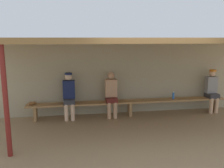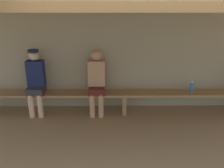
{
  "view_description": "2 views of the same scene",
  "coord_description": "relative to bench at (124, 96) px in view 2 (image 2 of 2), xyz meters",
  "views": [
    {
      "loc": [
        -1.64,
        -5.25,
        2.31
      ],
      "look_at": [
        -0.59,
        1.23,
        1.05
      ],
      "focal_mm": 38.52,
      "sensor_mm": 36.0,
      "label": 1
    },
    {
      "loc": [
        -0.29,
        -3.31,
        2.38
      ],
      "look_at": [
        -0.26,
        1.11,
        0.8
      ],
      "focal_mm": 40.83,
      "sensor_mm": 36.0,
      "label": 2
    }
  ],
  "objects": [
    {
      "name": "back_wall",
      "position": [
        0.0,
        0.45,
        0.71
      ],
      "size": [
        8.0,
        0.2,
        2.2
      ],
      "primitive_type": "cube",
      "color": "tan",
      "rests_on": "ground"
    },
    {
      "name": "player_leftmost",
      "position": [
        -0.56,
        0.0,
        0.34
      ],
      "size": [
        0.34,
        0.42,
        1.34
      ],
      "color": "#591E19",
      "rests_on": "ground"
    },
    {
      "name": "player_in_white",
      "position": [
        -1.79,
        0.0,
        0.36
      ],
      "size": [
        0.34,
        0.42,
        1.34
      ],
      "color": "#333338",
      "rests_on": "ground"
    },
    {
      "name": "water_bottle_green",
      "position": [
        1.38,
        0.01,
        0.18
      ],
      "size": [
        0.06,
        0.06,
        0.23
      ],
      "color": "blue",
      "rests_on": "bench"
    },
    {
      "name": "ground_plane",
      "position": [
        0.0,
        -1.55,
        -0.39
      ],
      "size": [
        24.0,
        24.0,
        0.0
      ],
      "primitive_type": "plane",
      "color": "#937754"
    },
    {
      "name": "bench",
      "position": [
        0.0,
        0.0,
        0.0
      ],
      "size": [
        6.0,
        0.36,
        0.46
      ],
      "color": "#9E7547",
      "rests_on": "ground"
    },
    {
      "name": "dugout_roof",
      "position": [
        0.0,
        -0.85,
        1.87
      ],
      "size": [
        8.0,
        2.8,
        0.12
      ],
      "primitive_type": "cube",
      "color": "olive",
      "rests_on": "back_wall"
    }
  ]
}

